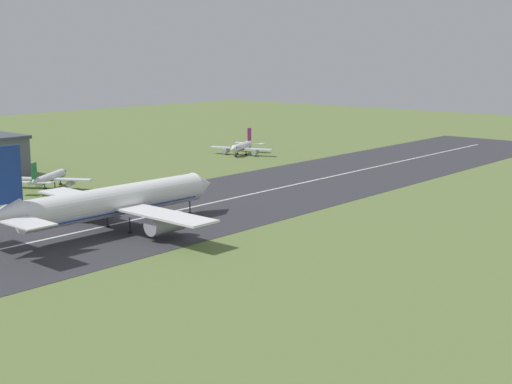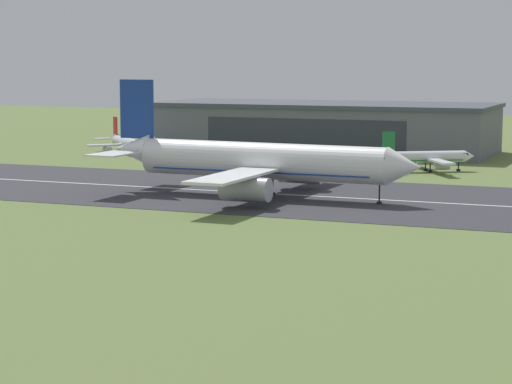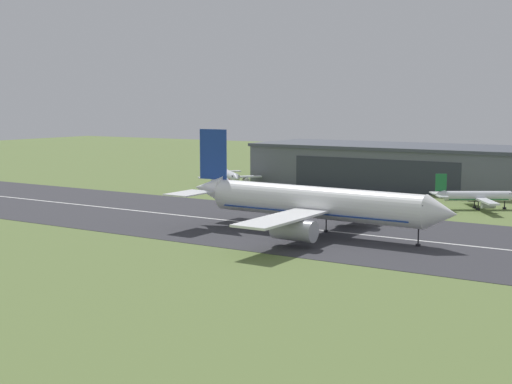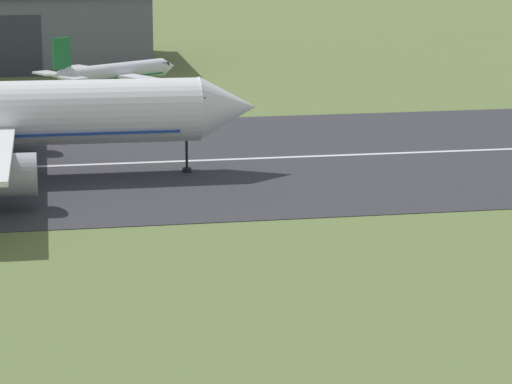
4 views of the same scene
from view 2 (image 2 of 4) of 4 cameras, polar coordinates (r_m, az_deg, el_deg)
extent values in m
plane|color=olive|center=(112.86, -12.89, -3.82)|extent=(639.91, 639.91, 0.00)
cube|color=#333338|center=(166.10, -0.56, -0.03)|extent=(399.91, 46.56, 0.06)
cube|color=silver|center=(166.09, -0.56, -0.02)|extent=(359.92, 0.70, 0.01)
cube|color=slate|center=(242.29, 3.97, 3.61)|extent=(79.75, 30.95, 10.92)
cube|color=#424751|center=(241.97, 3.98, 5.01)|extent=(80.75, 31.95, 0.90)
cube|color=#2D333D|center=(227.74, 2.72, 3.10)|extent=(47.85, 0.12, 8.74)
cylinder|color=white|center=(159.27, 0.40, 1.80)|extent=(41.06, 6.16, 5.98)
cone|color=white|center=(151.95, 8.47, 1.44)|extent=(5.29, 5.84, 5.82)
cone|color=white|center=(169.79, -7.10, 2.45)|extent=(7.02, 5.28, 5.24)
cube|color=black|center=(152.57, 7.44, 1.92)|extent=(1.15, 4.93, 0.45)
cube|color=navy|center=(159.44, 0.40, 1.23)|extent=(36.94, 5.84, 0.37)
cube|color=white|center=(146.81, -1.32, 0.92)|extent=(6.57, 21.13, 0.43)
cylinder|color=#A8A8B2|center=(148.07, -0.60, 0.18)|extent=(7.58, 3.66, 3.63)
cube|color=white|center=(171.50, 2.38, 1.86)|extent=(6.57, 21.13, 0.43)
cylinder|color=#A8A8B2|center=(169.70, 2.58, 1.11)|extent=(7.58, 3.66, 3.63)
cube|color=navy|center=(168.82, -6.83, 4.73)|extent=(6.30, 0.34, 9.85)
cube|color=white|center=(163.20, -8.19, 2.17)|extent=(5.59, 8.91, 0.24)
cube|color=white|center=(175.85, -5.72, 2.59)|extent=(5.59, 8.91, 0.24)
cylinder|color=black|center=(153.46, 7.06, -0.14)|extent=(0.24, 0.24, 3.08)
cylinder|color=black|center=(153.64, 7.05, -0.63)|extent=(0.84, 0.84, 0.44)
cylinder|color=black|center=(156.47, 0.02, 0.06)|extent=(0.24, 0.24, 3.08)
cylinder|color=black|center=(156.65, 0.02, -0.42)|extent=(0.84, 0.84, 0.44)
cylinder|color=black|center=(162.84, 0.97, 0.35)|extent=(0.24, 0.24, 3.08)
cylinder|color=black|center=(163.01, 0.97, -0.11)|extent=(0.84, 0.84, 0.44)
cylinder|color=silver|center=(237.89, -7.46, 2.83)|extent=(12.54, 12.09, 2.56)
cone|color=silver|center=(229.70, -6.85, 2.67)|extent=(3.44, 3.45, 2.56)
cone|color=silver|center=(246.44, -8.06, 3.08)|extent=(3.82, 3.79, 2.31)
cube|color=black|center=(230.87, -6.94, 2.82)|extent=(2.30, 2.34, 0.44)
cube|color=red|center=(237.95, -7.46, 2.66)|extent=(11.38, 10.98, 0.20)
cube|color=silver|center=(236.19, -8.68, 2.66)|extent=(7.33, 7.53, 0.40)
cylinder|color=#A8A8B2|center=(235.98, -8.49, 2.41)|extent=(3.51, 3.45, 1.59)
cube|color=silver|center=(239.21, -6.22, 2.76)|extent=(7.33, 7.53, 0.40)
cylinder|color=#A8A8B2|center=(238.64, -6.33, 2.50)|extent=(3.51, 3.45, 1.59)
cube|color=red|center=(245.79, -8.04, 3.77)|extent=(2.22, 2.12, 4.36)
cube|color=silver|center=(245.52, -8.78, 3.03)|extent=(4.47, 4.52, 0.24)
cube|color=silver|center=(247.30, -7.33, 3.09)|extent=(4.47, 4.52, 0.24)
cylinder|color=black|center=(232.11, -7.01, 2.23)|extent=(0.24, 0.24, 1.41)
cylinder|color=black|center=(232.16, -7.01, 2.11)|extent=(0.84, 0.84, 0.44)
cylinder|color=black|center=(237.82, -7.82, 2.34)|extent=(0.24, 0.24, 1.41)
cylinder|color=black|center=(237.86, -7.82, 2.22)|extent=(0.84, 0.84, 0.44)
cylinder|color=black|center=(238.69, -7.11, 2.37)|extent=(0.24, 0.24, 1.41)
cylinder|color=black|center=(238.73, -7.11, 2.25)|extent=(0.84, 0.84, 0.44)
cylinder|color=silver|center=(200.27, 9.86, 2.00)|extent=(13.71, 9.79, 2.29)
cone|color=silver|center=(203.23, 12.10, 2.02)|extent=(2.97, 3.04, 2.29)
cone|color=silver|center=(197.49, 7.47, 2.09)|extent=(3.43, 3.21, 2.07)
cube|color=black|center=(202.77, 11.80, 2.15)|extent=(1.97, 2.24, 0.44)
cube|color=#1E7238|center=(200.33, 9.85, 1.82)|extent=(12.40, 8.91, 0.20)
cube|color=silver|center=(194.83, 10.52, 1.71)|extent=(7.12, 9.42, 0.40)
cylinder|color=#A8A8B2|center=(195.81, 10.57, 1.46)|extent=(3.28, 2.79, 1.42)
cube|color=silver|center=(206.02, 9.38, 2.05)|extent=(7.12, 9.42, 0.40)
cylinder|color=#A8A8B2|center=(205.54, 9.57, 1.76)|extent=(3.28, 2.79, 1.42)
cube|color=#1E7238|center=(197.38, 7.59, 2.87)|extent=(2.26, 1.57, 3.90)
cube|color=silver|center=(194.74, 7.72, 1.99)|extent=(3.72, 4.13, 0.24)
cube|color=silver|center=(200.26, 7.22, 2.15)|extent=(3.72, 4.13, 0.24)
cylinder|color=black|center=(202.62, 11.49, 1.43)|extent=(0.24, 0.24, 1.84)
cylinder|color=black|center=(202.69, 11.49, 1.24)|extent=(0.84, 0.84, 0.44)
cylinder|color=black|center=(199.12, 9.92, 1.37)|extent=(0.24, 0.24, 1.84)
cylinder|color=black|center=(199.20, 9.92, 1.17)|extent=(0.84, 0.84, 0.44)
cylinder|color=black|center=(201.70, 9.66, 1.45)|extent=(0.24, 0.24, 1.84)
cylinder|color=black|center=(201.78, 9.66, 1.25)|extent=(0.84, 0.84, 0.44)
camera|label=1|loc=(148.80, -53.27, 9.09)|focal=50.00mm
camera|label=3|loc=(33.51, 21.28, 10.46)|focal=50.00mm
camera|label=4|loc=(65.68, -32.18, 8.47)|focal=85.00mm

